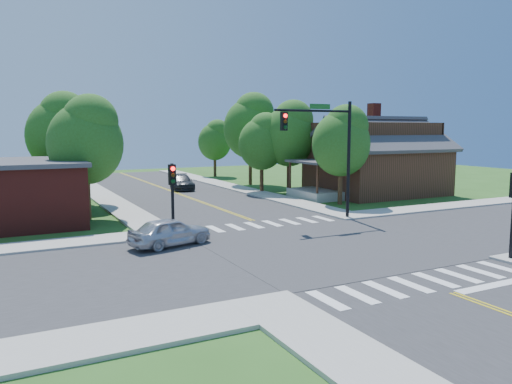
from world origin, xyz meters
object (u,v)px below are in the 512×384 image
car_silver (170,232)px  car_dgrey (182,183)px  signal_mast_ne (326,141)px  house_ne (376,155)px  signal_pole_nw (172,186)px

car_silver → car_dgrey: car_silver is taller
signal_mast_ne → house_ne: bearing=37.7°
signal_pole_nw → car_dgrey: 20.29m
signal_pole_nw → house_ne: house_ne is taller
signal_pole_nw → car_dgrey: signal_pole_nw is taller
signal_pole_nw → car_silver: size_ratio=0.89×
signal_pole_nw → car_dgrey: bearing=70.1°
signal_mast_ne → house_ne: (11.19, 8.65, -1.52)m
signal_mast_ne → signal_pole_nw: (-9.51, -0.01, -2.19)m
signal_pole_nw → car_silver: signal_pole_nw is taller
signal_pole_nw → car_dgrey: size_ratio=0.78×
house_ne → signal_pole_nw: bearing=-157.3°
house_ne → car_dgrey: house_ne is taller
car_dgrey → signal_mast_ne: bearing=-71.7°
signal_mast_ne → house_ne: signal_mast_ne is taller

